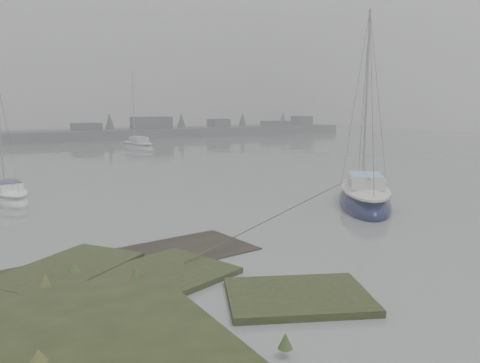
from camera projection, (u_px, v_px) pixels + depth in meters
name	position (u px, v px, depth m)	size (l,w,h in m)	color
ground	(53.00, 168.00, 37.14)	(160.00, 160.00, 0.00)	slate
far_shoreline	(189.00, 131.00, 77.70)	(60.00, 8.00, 4.15)	#4C4F51
sailboat_main	(364.00, 199.00, 22.88)	(6.45, 7.05, 10.18)	#0B0F35
sailboat_white	(8.00, 197.00, 23.81)	(2.23, 5.05, 6.89)	silver
sailboat_far_b	(138.00, 147.00, 53.01)	(2.68, 6.87, 9.51)	#B0B6BA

